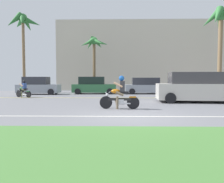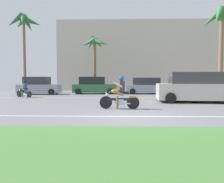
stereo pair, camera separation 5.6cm
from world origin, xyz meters
TOP-DOWN VIEW (x-y plane):
  - ground at (0.00, 3.00)m, footprint 56.00×30.00m
  - grass_median at (0.00, -4.10)m, footprint 56.00×3.80m
  - lane_line_near at (0.00, -0.17)m, footprint 50.40×0.12m
  - lane_line_far at (0.00, 8.18)m, footprint 50.40×0.12m
  - motorcyclist at (-0.49, 1.99)m, footprint 1.92×0.63m
  - suv_nearby at (4.38, 5.19)m, footprint 5.11×2.54m
  - parked_car_0 at (-8.11, 12.04)m, footprint 3.90×1.84m
  - parked_car_1 at (-2.90, 12.88)m, footprint 4.25×1.86m
  - parked_car_2 at (2.36, 12.98)m, footprint 4.49×2.03m
  - palm_tree_0 at (-3.09, 15.28)m, footprint 3.16×2.96m
  - palm_tree_1 at (10.33, 14.96)m, footprint 4.09×4.14m
  - palm_tree_2 at (-10.85, 15.39)m, footprint 3.66×3.96m
  - motorcyclist_distant at (-7.99, 8.51)m, footprint 1.48×0.81m
  - building_far at (2.69, 21.00)m, footprint 21.99×4.00m

SIDE VIEW (x-z plane):
  - ground at x=0.00m, z-range -0.04..0.00m
  - lane_line_near at x=0.00m, z-range 0.00..0.01m
  - lane_line_far at x=0.00m, z-range 0.00..0.01m
  - grass_median at x=0.00m, z-range 0.00..0.06m
  - motorcyclist_distant at x=-7.99m, z-range -0.10..1.25m
  - motorcyclist at x=-0.49m, z-range -0.12..1.48m
  - parked_car_2 at x=2.36m, z-range -0.05..1.53m
  - parked_car_0 at x=-8.11m, z-range -0.06..1.60m
  - parked_car_1 at x=-2.90m, z-range -0.06..1.61m
  - suv_nearby at x=4.38m, z-range -0.02..1.84m
  - building_far at x=2.69m, z-range 0.00..8.89m
  - palm_tree_0 at x=-3.09m, z-range 2.01..8.14m
  - palm_tree_2 at x=-10.85m, z-range 2.95..11.59m
  - palm_tree_1 at x=10.33m, z-range 2.81..11.80m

